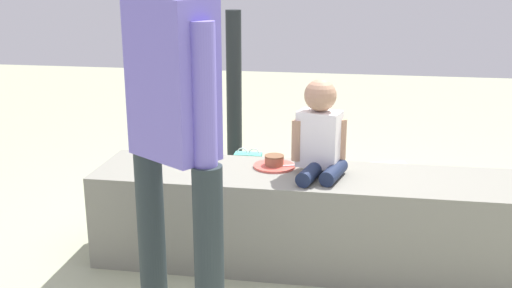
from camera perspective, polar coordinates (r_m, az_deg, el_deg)
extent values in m
plane|color=#A0A584|center=(3.31, 5.63, -10.94)|extent=(12.00, 12.00, 0.00)
cube|color=gray|center=(3.21, 5.75, -7.03)|extent=(2.31, 0.51, 0.49)
cylinder|color=#1B2540|center=(3.02, 5.14, -2.71)|extent=(0.13, 0.26, 0.08)
cylinder|color=#1B2540|center=(3.04, 7.26, -2.64)|extent=(0.13, 0.26, 0.08)
cube|color=white|center=(3.10, 5.90, 0.49)|extent=(0.24, 0.18, 0.28)
sphere|color=tan|center=(3.04, 6.02, 4.54)|extent=(0.16, 0.16, 0.16)
cylinder|color=tan|center=(3.08, 3.79, 0.36)|extent=(0.05, 0.05, 0.21)
cylinder|color=tan|center=(3.12, 7.97, 0.45)|extent=(0.05, 0.05, 0.21)
cylinder|color=#263033|center=(2.44, -4.40, -10.89)|extent=(0.12, 0.12, 0.79)
cylinder|color=#263033|center=(2.71, -9.72, -8.30)|extent=(0.12, 0.12, 0.79)
cube|color=#7266C7|center=(2.36, -7.81, 5.97)|extent=(0.39, 0.36, 0.61)
cylinder|color=#7266C7|center=(2.23, -4.90, 4.03)|extent=(0.09, 0.09, 0.57)
cylinder|color=#7266C7|center=(2.50, -10.30, 5.16)|extent=(0.09, 0.09, 0.57)
cylinder|color=#E0594C|center=(3.22, 1.71, -2.07)|extent=(0.22, 0.22, 0.01)
cylinder|color=#965941|center=(3.21, 1.72, -1.59)|extent=(0.10, 0.10, 0.04)
cylinder|color=brown|center=(3.20, 1.72, -1.14)|extent=(0.10, 0.10, 0.01)
cube|color=silver|center=(3.20, 2.77, -2.03)|extent=(0.11, 0.04, 0.00)
cube|color=#59C6B2|center=(4.12, -0.73, -2.94)|extent=(0.18, 0.08, 0.31)
torus|color=white|center=(4.08, -1.29, -0.84)|extent=(0.07, 0.01, 0.07)
torus|color=white|center=(4.07, -0.19, -0.89)|extent=(0.07, 0.01, 0.07)
cylinder|color=black|center=(4.56, -1.98, -2.85)|extent=(0.36, 0.36, 0.04)
cylinder|color=black|center=(4.40, -2.05, 4.70)|extent=(0.11, 0.11, 1.18)
cylinder|color=silver|center=(4.23, -6.91, -3.64)|extent=(0.07, 0.07, 0.16)
cone|color=silver|center=(4.20, -6.95, -2.46)|extent=(0.06, 0.06, 0.03)
cylinder|color=blue|center=(4.20, -6.96, -2.18)|extent=(0.03, 0.03, 0.02)
cube|color=white|center=(4.46, 12.17, -2.99)|extent=(0.39, 0.36, 0.14)
cube|color=black|center=(3.68, 4.95, -5.99)|extent=(0.27, 0.12, 0.24)
torus|color=black|center=(3.63, 4.99, -4.22)|extent=(0.20, 0.01, 0.20)
cube|color=brown|center=(4.31, 5.59, -2.74)|extent=(0.31, 0.11, 0.23)
torus|color=brown|center=(4.28, 5.63, -1.31)|extent=(0.23, 0.01, 0.23)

